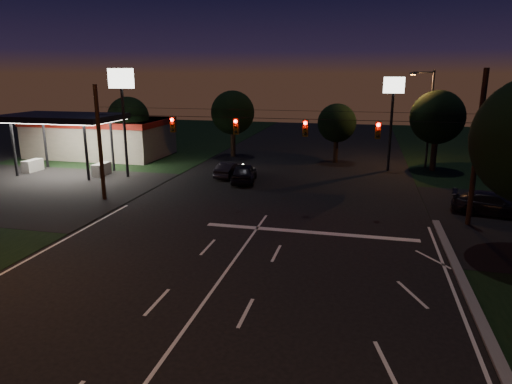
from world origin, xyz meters
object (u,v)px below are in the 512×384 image
(utility_pole_right, at_px, (467,225))
(car_cross, at_px, (493,204))
(car_oncoming_a, at_px, (244,173))
(car_oncoming_b, at_px, (229,170))

(utility_pole_right, distance_m, car_cross, 3.12)
(car_oncoming_a, height_order, car_cross, car_oncoming_a)
(car_cross, bearing_deg, utility_pole_right, 152.60)
(car_oncoming_b, bearing_deg, utility_pole_right, 156.31)
(utility_pole_right, relative_size, car_oncoming_b, 2.28)
(utility_pole_right, xyz_separation_m, car_cross, (1.89, 2.38, 0.72))
(utility_pole_right, bearing_deg, car_oncoming_a, 154.43)
(car_oncoming_b, relative_size, car_cross, 0.80)
(car_oncoming_a, relative_size, car_cross, 0.93)
(car_oncoming_b, height_order, car_cross, car_cross)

